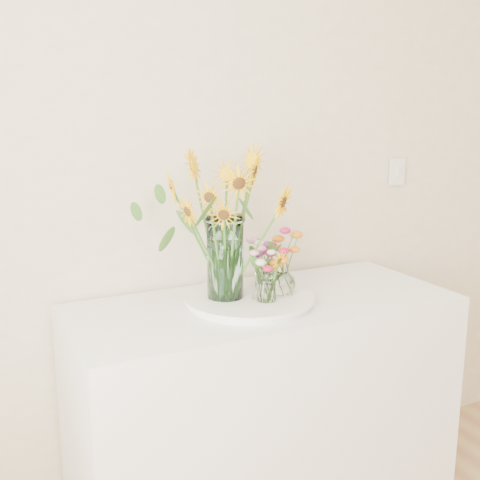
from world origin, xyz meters
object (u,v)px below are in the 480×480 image
(mason_jar, at_px, (225,257))
(small_vase_b, at_px, (282,275))
(counter, at_px, (263,415))
(small_vase_c, at_px, (263,274))
(small_vase_a, at_px, (266,287))
(tray, at_px, (249,301))

(mason_jar, distance_m, small_vase_b, 0.22)
(counter, height_order, small_vase_c, small_vase_c)
(counter, height_order, small_vase_a, small_vase_a)
(tray, bearing_deg, counter, 4.11)
(counter, bearing_deg, small_vase_a, -114.13)
(small_vase_c, bearing_deg, mason_jar, -164.50)
(tray, bearing_deg, small_vase_a, -68.39)
(small_vase_b, bearing_deg, mason_jar, 166.30)
(counter, xyz_separation_m, mason_jar, (-0.14, 0.02, 0.62))
(counter, distance_m, small_vase_a, 0.54)
(counter, distance_m, small_vase_b, 0.55)
(tray, bearing_deg, small_vase_b, -9.67)
(tray, xyz_separation_m, small_vase_c, (0.10, 0.08, 0.07))
(small_vase_b, bearing_deg, tray, 170.33)
(small_vase_a, relative_size, small_vase_c, 1.03)
(mason_jar, relative_size, small_vase_c, 2.79)
(small_vase_b, bearing_deg, small_vase_c, 103.20)
(small_vase_a, bearing_deg, small_vase_b, 29.44)
(tray, height_order, small_vase_b, small_vase_b)
(mason_jar, height_order, small_vase_b, mason_jar)
(tray, distance_m, mason_jar, 0.18)
(tray, bearing_deg, small_vase_c, 38.23)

